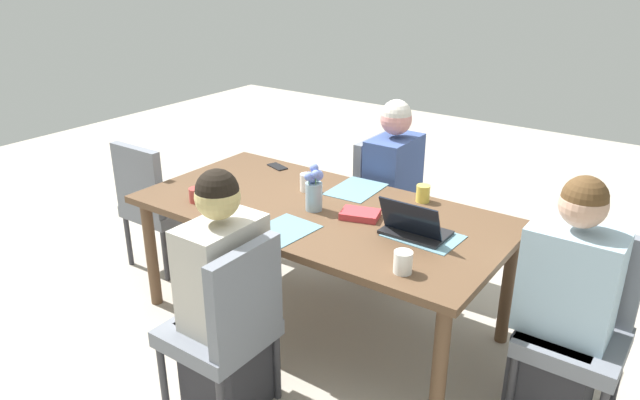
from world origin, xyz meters
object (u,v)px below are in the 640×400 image
object	(u,v)px
chair_near_left_far	(387,197)
flower_vase	(314,189)
laptop_head_left_left_mid	(414,228)
phone_black	(277,167)
person_far_left_near	(225,306)
chair_far_left_near	(228,322)
chair_head_left_left_mid	(580,318)
coffee_mug_centre_right	(306,182)
book_red_cover	(360,214)
dining_table	(320,220)
chair_head_right_right_near	(155,200)
coffee_mug_near_left	(197,195)
coffee_mug_centre_left	(403,262)
coffee_mug_near_right	(423,193)
person_head_left_left_mid	(563,316)
person_near_left_far	(392,199)

from	to	relation	value
chair_near_left_far	flower_vase	xyz separation A→B (m)	(-0.04, 0.89, 0.36)
laptop_head_left_left_mid	phone_black	distance (m)	1.28
laptop_head_left_left_mid	person_far_left_near	bearing A→B (deg)	54.83
chair_far_left_near	chair_head_left_left_mid	world-z (taller)	same
chair_far_left_near	chair_near_left_far	distance (m)	1.72
coffee_mug_centre_right	chair_near_left_far	bearing A→B (deg)	-103.90
chair_far_left_near	book_red_cover	distance (m)	0.93
dining_table	chair_head_right_right_near	size ratio (longest dim) A/B	2.29
chair_near_left_far	book_red_cover	bearing A→B (deg)	109.72
chair_near_left_far	flower_vase	size ratio (longest dim) A/B	3.42
coffee_mug_near_left	phone_black	distance (m)	0.72
dining_table	flower_vase	xyz separation A→B (m)	(0.02, 0.04, 0.20)
coffee_mug_near_left	dining_table	bearing A→B (deg)	-152.34
person_far_left_near	coffee_mug_centre_right	size ratio (longest dim) A/B	11.38
coffee_mug_centre_left	chair_head_right_right_near	bearing A→B (deg)	-7.82
coffee_mug_near_left	laptop_head_left_left_mid	bearing A→B (deg)	-165.32
dining_table	chair_near_left_far	distance (m)	0.87
chair_near_left_far	laptop_head_left_left_mid	bearing A→B (deg)	126.23
dining_table	laptop_head_left_left_mid	distance (m)	0.59
dining_table	chair_head_left_left_mid	bearing A→B (deg)	-175.85
coffee_mug_centre_right	book_red_cover	size ratio (longest dim) A/B	0.52
coffee_mug_near_left	person_far_left_near	bearing A→B (deg)	144.36
chair_head_left_left_mid	laptop_head_left_left_mid	distance (m)	0.86
chair_near_left_far	book_red_cover	xyz separation A→B (m)	(-0.30, 0.83, 0.25)
chair_near_left_far	coffee_mug_centre_right	size ratio (longest dim) A/B	8.57
coffee_mug_centre_right	phone_black	world-z (taller)	coffee_mug_centre_right
coffee_mug_near_right	laptop_head_left_left_mid	bearing A→B (deg)	111.00
person_head_left_left_mid	chair_near_left_far	xyz separation A→B (m)	(1.38, -0.83, -0.03)
book_red_cover	phone_black	size ratio (longest dim) A/B	1.33
coffee_mug_near_right	phone_black	xyz separation A→B (m)	(1.05, 0.02, -0.04)
flower_vase	phone_black	size ratio (longest dim) A/B	1.76
book_red_cover	coffee_mug_near_left	bearing A→B (deg)	4.53
dining_table	coffee_mug_near_right	bearing A→B (deg)	-134.68
chair_near_left_far	coffee_mug_near_left	distance (m)	1.34
person_far_left_near	phone_black	distance (m)	1.38
coffee_mug_centre_right	dining_table	bearing A→B (deg)	142.23
laptop_head_left_left_mid	coffee_mug_centre_left	bearing A→B (deg)	109.89
laptop_head_left_left_mid	coffee_mug_near_right	xyz separation A→B (m)	(0.17, -0.43, 0.01)
person_near_left_far	book_red_cover	world-z (taller)	person_near_left_far
chair_head_left_left_mid	chair_near_left_far	size ratio (longest dim) A/B	1.00
chair_near_left_far	flower_vase	bearing A→B (deg)	92.26
flower_vase	coffee_mug_near_left	bearing A→B (deg)	25.66
chair_head_left_left_mid	chair_near_left_far	bearing A→B (deg)	-27.64
person_near_left_far	coffee_mug_near_left	xyz separation A→B (m)	(0.65, 1.12, 0.24)
person_near_left_far	laptop_head_left_left_mid	distance (m)	1.01
chair_far_left_near	laptop_head_left_left_mid	size ratio (longest dim) A/B	2.81
chair_head_right_right_near	flower_vase	size ratio (longest dim) A/B	3.42
person_far_left_near	coffee_mug_near_left	distance (m)	0.84
flower_vase	coffee_mug_near_left	distance (m)	0.68
person_far_left_near	person_near_left_far	bearing A→B (deg)	-89.80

